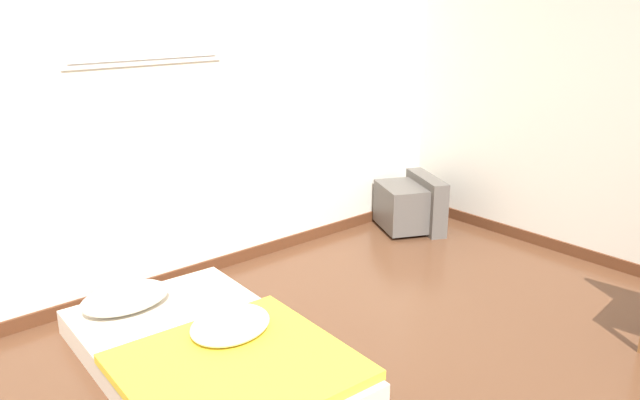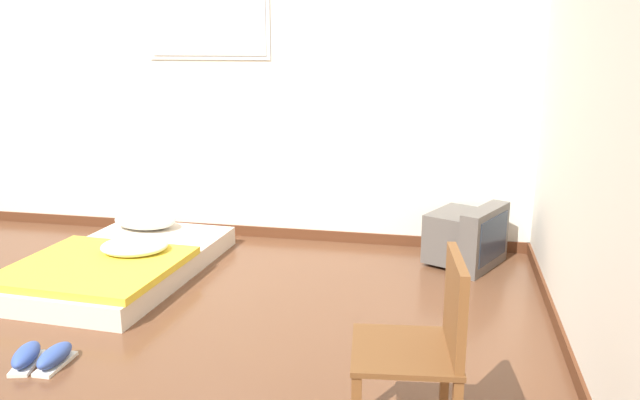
% 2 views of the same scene
% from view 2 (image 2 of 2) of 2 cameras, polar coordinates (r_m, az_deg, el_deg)
% --- Properties ---
extents(ground_plane, '(20.00, 20.00, 0.00)m').
position_cam_2_polar(ground_plane, '(3.69, -26.25, -13.47)').
color(ground_plane, brown).
extents(wall_back, '(8.05, 0.08, 2.60)m').
position_cam_2_polar(wall_back, '(5.43, -11.79, 10.34)').
color(wall_back, silver).
rests_on(wall_back, ground_plane).
extents(wall_right, '(0.08, 7.23, 2.60)m').
position_cam_2_polar(wall_right, '(2.65, 27.24, 5.37)').
color(wall_right, silver).
rests_on(wall_right, ground_plane).
extents(mattress_bed, '(1.13, 1.77, 0.29)m').
position_cam_2_polar(mattress_bed, '(4.73, -17.67, -5.26)').
color(mattress_bed, beige).
rests_on(mattress_bed, ground_plane).
extents(crt_tv, '(0.65, 0.68, 0.46)m').
position_cam_2_polar(crt_tv, '(4.80, 13.27, -3.27)').
color(crt_tv, '#56514C').
rests_on(crt_tv, ground_plane).
extents(wooden_chair, '(0.47, 0.47, 0.83)m').
position_cam_2_polar(wooden_chair, '(2.54, 9.84, -12.44)').
color(wooden_chair, brown).
rests_on(wooden_chair, ground_plane).
extents(sneaker_pair, '(0.29, 0.29, 0.10)m').
position_cam_2_polar(sneaker_pair, '(3.62, -24.19, -12.93)').
color(sneaker_pair, silver).
rests_on(sneaker_pair, ground_plane).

